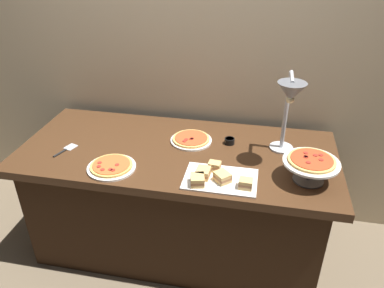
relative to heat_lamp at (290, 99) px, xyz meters
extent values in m
plane|color=brown|center=(-0.62, 0.00, -1.14)|extent=(8.00, 8.00, 0.00)
cube|color=#C6B593|center=(-0.62, 0.50, 0.06)|extent=(4.40, 0.04, 2.40)
cube|color=#422816|center=(-0.62, 0.00, -0.41)|extent=(1.90, 0.84, 0.05)
cube|color=black|center=(-0.62, 0.00, -0.79)|extent=(1.75, 0.74, 0.71)
cylinder|color=#B7BABF|center=(0.00, 0.14, -0.38)|extent=(0.14, 0.14, 0.01)
cylinder|color=#B7BABF|center=(0.00, 0.14, -0.13)|extent=(0.02, 0.02, 0.47)
cylinder|color=#B7BABF|center=(0.00, 0.05, 0.10)|extent=(0.02, 0.17, 0.02)
cone|color=#595B60|center=(0.00, -0.03, 0.05)|extent=(0.15, 0.15, 0.10)
sphere|color=#F9EAB2|center=(0.00, -0.03, 0.01)|extent=(0.04, 0.04, 0.04)
cylinder|color=white|center=(-0.55, 0.12, -0.38)|extent=(0.26, 0.26, 0.01)
cylinder|color=#DBA856|center=(-0.55, 0.12, -0.36)|extent=(0.23, 0.23, 0.01)
cylinder|color=#B74723|center=(-0.55, 0.12, -0.36)|extent=(0.20, 0.20, 0.00)
cylinder|color=maroon|center=(-0.58, 0.08, -0.35)|extent=(0.02, 0.02, 0.00)
cylinder|color=maroon|center=(-0.55, 0.10, -0.35)|extent=(0.02, 0.02, 0.00)
cylinder|color=maroon|center=(-0.54, 0.10, -0.35)|extent=(0.02, 0.02, 0.00)
cylinder|color=maroon|center=(-0.58, 0.06, -0.35)|extent=(0.02, 0.02, 0.00)
cylinder|color=white|center=(-0.92, -0.27, -0.38)|extent=(0.27, 0.27, 0.01)
cylinder|color=gold|center=(-0.92, -0.27, -0.36)|extent=(0.23, 0.23, 0.01)
cylinder|color=#C65628|center=(-0.92, -0.27, -0.36)|extent=(0.21, 0.21, 0.00)
cylinder|color=maroon|center=(-0.91, -0.32, -0.35)|extent=(0.02, 0.02, 0.00)
cylinder|color=maroon|center=(-0.89, -0.32, -0.35)|extent=(0.02, 0.02, 0.00)
cylinder|color=maroon|center=(-0.95, -0.33, -0.35)|extent=(0.02, 0.02, 0.00)
cylinder|color=maroon|center=(-0.89, -0.27, -0.35)|extent=(0.02, 0.02, 0.00)
cylinder|color=maroon|center=(-0.98, -0.31, -0.35)|extent=(0.02, 0.02, 0.00)
cylinder|color=maroon|center=(-0.99, -0.27, -0.35)|extent=(0.02, 0.02, 0.00)
cylinder|color=#595B60|center=(0.14, -0.17, -0.33)|extent=(0.02, 0.02, 0.11)
cylinder|color=#595B60|center=(0.14, -0.17, -0.38)|extent=(0.16, 0.16, 0.01)
cylinder|color=white|center=(0.14, -0.17, -0.27)|extent=(0.29, 0.29, 0.01)
cylinder|color=#DBA856|center=(0.14, -0.17, -0.26)|extent=(0.24, 0.24, 0.01)
cylinder|color=#AD3D1E|center=(0.14, -0.17, -0.25)|extent=(0.21, 0.21, 0.00)
cylinder|color=maroon|center=(0.11, -0.16, -0.25)|extent=(0.02, 0.02, 0.00)
cylinder|color=maroon|center=(0.18, -0.18, -0.25)|extent=(0.02, 0.02, 0.00)
cylinder|color=maroon|center=(0.11, -0.12, -0.25)|extent=(0.02, 0.02, 0.00)
cylinder|color=maroon|center=(0.12, -0.21, -0.25)|extent=(0.02, 0.02, 0.00)
cylinder|color=maroon|center=(0.19, -0.13, -0.25)|extent=(0.02, 0.02, 0.00)
cylinder|color=maroon|center=(0.11, -0.16, -0.25)|extent=(0.02, 0.02, 0.00)
cylinder|color=maroon|center=(0.16, -0.14, -0.25)|extent=(0.02, 0.02, 0.00)
cube|color=white|center=(-0.32, -0.26, -0.38)|extent=(0.39, 0.25, 0.01)
cube|color=tan|center=(-0.30, -0.28, -0.36)|extent=(0.10, 0.11, 0.02)
cube|color=#9E6642|center=(-0.30, -0.28, -0.35)|extent=(0.10, 0.11, 0.01)
cube|color=tan|center=(-0.30, -0.28, -0.33)|extent=(0.10, 0.11, 0.02)
cube|color=tan|center=(-0.18, -0.32, -0.36)|extent=(0.07, 0.06, 0.02)
cube|color=#9E6642|center=(-0.18, -0.32, -0.35)|extent=(0.07, 0.06, 0.01)
cube|color=tan|center=(-0.18, -0.32, -0.33)|extent=(0.07, 0.06, 0.02)
cube|color=tan|center=(-0.43, -0.33, -0.36)|extent=(0.09, 0.10, 0.02)
cube|color=#9E6642|center=(-0.43, -0.33, -0.35)|extent=(0.09, 0.10, 0.01)
cube|color=tan|center=(-0.43, -0.33, -0.33)|extent=(0.09, 0.10, 0.02)
cube|color=tan|center=(-0.41, -0.26, -0.36)|extent=(0.08, 0.09, 0.02)
cube|color=#9E6642|center=(-0.41, -0.26, -0.35)|extent=(0.08, 0.09, 0.01)
cube|color=tan|center=(-0.41, -0.26, -0.33)|extent=(0.08, 0.09, 0.02)
cube|color=tan|center=(-0.36, -0.19, -0.36)|extent=(0.07, 0.06, 0.02)
cube|color=#9E6642|center=(-0.36, -0.19, -0.35)|extent=(0.07, 0.06, 0.01)
cube|color=tan|center=(-0.36, -0.19, -0.33)|extent=(0.07, 0.06, 0.02)
cylinder|color=black|center=(-0.31, 0.14, -0.36)|extent=(0.06, 0.06, 0.04)
cylinder|color=#562D14|center=(-0.31, 0.14, -0.35)|extent=(0.05, 0.05, 0.01)
cube|color=#B7BABF|center=(-1.26, -0.10, -0.38)|extent=(0.08, 0.08, 0.00)
cylinder|color=black|center=(-1.28, -0.18, -0.38)|extent=(0.04, 0.10, 0.01)
camera|label=1|loc=(-0.15, -1.88, 0.77)|focal=34.94mm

